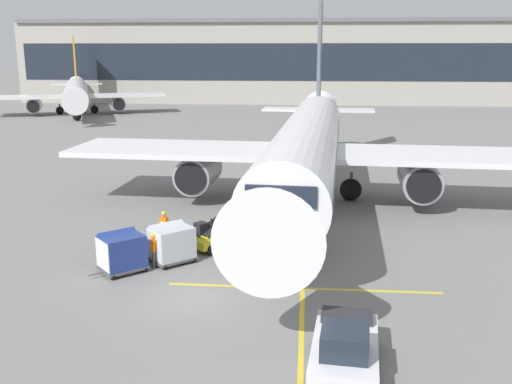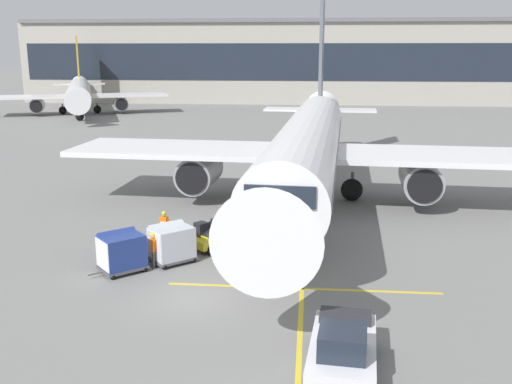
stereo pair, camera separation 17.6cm
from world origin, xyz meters
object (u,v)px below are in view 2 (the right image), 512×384
(ground_crew_by_carts, at_px, (164,224))
(distant_airplane, at_px, (79,93))
(parked_airplane, at_px, (308,146))
(ground_crew_wingwalker, at_px, (245,226))
(pushback_tug, at_px, (343,349))
(belt_loader, at_px, (223,230))
(safety_cone_wingtip, at_px, (234,208))
(baggage_cart_second, at_px, (121,251))
(safety_cone_engine_keepout, at_px, (241,198))
(ground_crew_by_loader, at_px, (179,237))
(baggage_cart_lead, at_px, (171,243))
(ground_crew_marshaller, at_px, (153,247))

(ground_crew_by_carts, xyz_separation_m, distant_airplane, (-29.04, 61.43, 2.34))
(parked_airplane, relative_size, ground_crew_wingwalker, 24.62)
(ground_crew_by_carts, distance_m, ground_crew_wingwalker, 4.38)
(ground_crew_wingwalker, bearing_deg, pushback_tug, -69.91)
(belt_loader, height_order, pushback_tug, belt_loader)
(pushback_tug, distance_m, safety_cone_wingtip, 19.36)
(ground_crew_by_carts, bearing_deg, baggage_cart_second, -102.62)
(safety_cone_wingtip, distance_m, distant_airplane, 64.05)
(baggage_cart_second, xyz_separation_m, safety_cone_engine_keepout, (4.08, 13.12, -0.66))
(safety_cone_engine_keepout, xyz_separation_m, distant_airplane, (-32.15, 52.69, 3.00))
(ground_crew_wingwalker, height_order, safety_cone_engine_keepout, ground_crew_wingwalker)
(belt_loader, distance_m, pushback_tug, 13.48)
(pushback_tug, height_order, ground_crew_by_carts, pushback_tug)
(pushback_tug, bearing_deg, ground_crew_by_loader, 126.67)
(safety_cone_engine_keepout, xyz_separation_m, safety_cone_wingtip, (-0.08, -2.68, 0.02))
(baggage_cart_second, distance_m, ground_crew_by_carts, 4.49)
(safety_cone_wingtip, bearing_deg, pushback_tug, -72.23)
(distant_airplane, bearing_deg, ground_crew_wingwalker, -61.42)
(parked_airplane, xyz_separation_m, ground_crew_wingwalker, (-3.23, -9.25, -2.91))
(ground_crew_by_loader, xyz_separation_m, ground_crew_by_carts, (-1.24, 2.04, 0.00))
(belt_loader, xyz_separation_m, baggage_cart_lead, (-2.15, -2.78, 0.15))
(ground_crew_by_loader, height_order, safety_cone_engine_keepout, ground_crew_by_loader)
(baggage_cart_lead, relative_size, safety_cone_engine_keepout, 3.70)
(safety_cone_engine_keepout, distance_m, distant_airplane, 61.79)
(baggage_cart_second, xyz_separation_m, pushback_tug, (9.91, -7.99, -0.17))
(baggage_cart_second, xyz_separation_m, ground_crew_wingwalker, (5.36, 4.46, -0.00))
(ground_crew_marshaller, distance_m, safety_cone_wingtip, 10.18)
(ground_crew_by_loader, distance_m, distant_airplane, 70.36)
(safety_cone_wingtip, bearing_deg, baggage_cart_lead, -102.26)
(baggage_cart_lead, relative_size, ground_crew_wingwalker, 1.47)
(parked_airplane, xyz_separation_m, safety_cone_wingtip, (-4.59, -3.26, -3.55))
(ground_crew_by_loader, bearing_deg, ground_crew_marshaller, -116.74)
(parked_airplane, relative_size, baggage_cart_second, 16.74)
(pushback_tug, distance_m, safety_cone_engine_keepout, 21.90)
(ground_crew_marshaller, xyz_separation_m, ground_crew_wingwalker, (4.00, 3.82, 0.00))
(belt_loader, height_order, baggage_cart_lead, belt_loader)
(ground_crew_by_loader, height_order, ground_crew_by_carts, same)
(parked_airplane, height_order, ground_crew_by_carts, parked_airplane)
(belt_loader, height_order, ground_crew_wingwalker, belt_loader)
(pushback_tug, bearing_deg, baggage_cart_second, 141.12)
(pushback_tug, distance_m, ground_crew_by_loader, 12.88)
(ground_crew_by_loader, relative_size, ground_crew_wingwalker, 1.00)
(parked_airplane, distance_m, ground_crew_by_carts, 12.38)
(parked_airplane, height_order, ground_crew_wingwalker, parked_airplane)
(distant_airplane, bearing_deg, safety_cone_engine_keepout, -58.61)
(parked_airplane, height_order, safety_cone_engine_keepout, parked_airplane)
(pushback_tug, xyz_separation_m, distant_airplane, (-37.97, 73.79, 2.51))
(baggage_cart_second, distance_m, ground_crew_wingwalker, 6.97)
(pushback_tug, bearing_deg, ground_crew_wingwalker, 110.09)
(belt_loader, distance_m, ground_crew_by_carts, 3.22)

